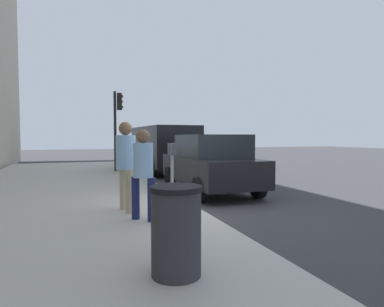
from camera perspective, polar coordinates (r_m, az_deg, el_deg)
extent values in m
plane|color=#38383A|center=(7.76, -0.09, -9.78)|extent=(80.00, 80.00, 0.00)
cube|color=#B7B2A8|center=(7.36, -23.13, -10.12)|extent=(28.00, 6.00, 0.15)
cylinder|color=gray|center=(7.38, -3.47, -4.72)|extent=(0.07, 0.07, 1.15)
cube|color=#383D42|center=(7.23, -3.27, 0.72)|extent=(0.16, 0.11, 0.26)
cube|color=#383D42|center=(7.42, -3.70, 0.78)|extent=(0.16, 0.11, 0.26)
cube|color=#268C33|center=(7.24, -2.82, 0.89)|extent=(0.10, 0.01, 0.10)
cube|color=#268C33|center=(7.43, -3.25, 0.94)|extent=(0.10, 0.01, 0.10)
cylinder|color=tan|center=(7.22, -11.85, -6.01)|extent=(0.15, 0.15, 0.89)
cylinder|color=tan|center=(6.84, -10.84, -6.50)|extent=(0.15, 0.15, 0.89)
cylinder|color=#8CB7E0|center=(6.95, -11.43, 0.24)|extent=(0.41, 0.41, 0.70)
sphere|color=brown|center=(6.94, -11.47, 4.28)|extent=(0.28, 0.28, 0.28)
cylinder|color=#191E4C|center=(6.35, -9.76, -7.60)|extent=(0.15, 0.15, 0.80)
cylinder|color=#191E4C|center=(6.13, -7.03, -7.95)|extent=(0.15, 0.15, 0.80)
cylinder|color=#8CB7E0|center=(6.15, -8.47, -1.17)|extent=(0.37, 0.37, 0.64)
sphere|color=brown|center=(6.13, -8.50, 2.97)|extent=(0.25, 0.25, 0.25)
cube|color=black|center=(10.17, 3.03, -2.71)|extent=(4.40, 1.85, 0.76)
cube|color=black|center=(9.94, 3.48, 1.32)|extent=(2.20, 1.70, 0.68)
cylinder|color=black|center=(11.27, -3.87, -4.10)|extent=(0.66, 0.22, 0.66)
cylinder|color=black|center=(11.85, 4.32, -3.76)|extent=(0.66, 0.22, 0.66)
cylinder|color=black|center=(8.58, 1.23, -6.31)|extent=(0.66, 0.22, 0.66)
cylinder|color=black|center=(9.33, 11.39, -5.62)|extent=(0.66, 0.22, 0.66)
cube|color=black|center=(15.66, -5.04, 1.35)|extent=(5.26, 2.17, 1.80)
cylinder|color=black|center=(17.12, -9.65, -1.56)|extent=(0.77, 0.25, 0.76)
cylinder|color=black|center=(17.60, -3.58, -1.41)|extent=(0.77, 0.25, 0.76)
cylinder|color=black|center=(13.84, -6.86, -2.60)|extent=(0.77, 0.25, 0.76)
cylinder|color=black|center=(14.42, 0.48, -2.36)|extent=(0.77, 0.25, 0.76)
cylinder|color=black|center=(15.29, -13.18, 3.76)|extent=(0.12, 0.12, 3.60)
cube|color=black|center=(15.39, -12.49, 8.79)|extent=(0.24, 0.20, 0.76)
sphere|color=red|center=(15.43, -12.09, 9.68)|extent=(0.14, 0.14, 0.14)
sphere|color=orange|center=(15.40, -12.08, 8.79)|extent=(0.14, 0.14, 0.14)
sphere|color=green|center=(15.38, -12.07, 7.90)|extent=(0.14, 0.14, 0.14)
cylinder|color=#2D2D33|center=(3.78, -2.76, -13.69)|extent=(0.56, 0.56, 0.95)
cylinder|color=black|center=(3.67, -2.78, -6.11)|extent=(0.59, 0.59, 0.06)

